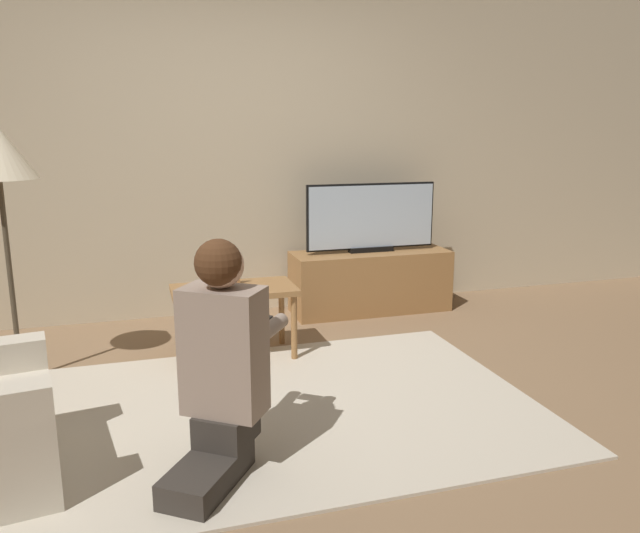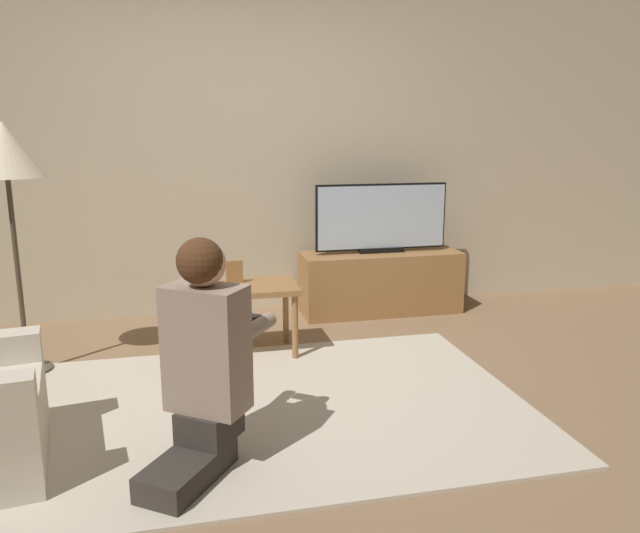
# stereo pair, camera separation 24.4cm
# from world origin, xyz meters

# --- Properties ---
(ground_plane) EXTENTS (10.00, 10.00, 0.00)m
(ground_plane) POSITION_xyz_m (0.00, 0.00, 0.00)
(ground_plane) COLOR #896B4C
(wall_back) EXTENTS (10.00, 0.06, 2.60)m
(wall_back) POSITION_xyz_m (0.00, 1.93, 1.30)
(wall_back) COLOR beige
(wall_back) RESTS_ON ground_plane
(rug) EXTENTS (2.64, 1.86, 0.02)m
(rug) POSITION_xyz_m (0.00, 0.00, 0.01)
(rug) COLOR beige
(rug) RESTS_ON ground_plane
(tv_stand) EXTENTS (1.27, 0.43, 0.49)m
(tv_stand) POSITION_xyz_m (1.10, 1.60, 0.25)
(tv_stand) COLOR olive
(tv_stand) RESTS_ON ground_plane
(tv) EXTENTS (1.07, 0.08, 0.55)m
(tv) POSITION_xyz_m (1.10, 1.60, 0.77)
(tv) COLOR black
(tv) RESTS_ON tv_stand
(coffee_table) EXTENTS (0.78, 0.42, 0.47)m
(coffee_table) POSITION_xyz_m (-0.12, 0.85, 0.41)
(coffee_table) COLOR olive
(coffee_table) RESTS_ON ground_plane
(floor_lamp) EXTENTS (0.42, 0.42, 1.50)m
(floor_lamp) POSITION_xyz_m (-1.41, 0.84, 1.28)
(floor_lamp) COLOR #4C4233
(floor_lamp) RESTS_ON ground_plane
(person_kneeling) EXTENTS (0.67, 0.80, 1.01)m
(person_kneeling) POSITION_xyz_m (-0.39, -0.50, 0.51)
(person_kneeling) COLOR #332D28
(person_kneeling) RESTS_ON rug
(picture_frame) EXTENTS (0.11, 0.01, 0.15)m
(picture_frame) POSITION_xyz_m (-0.13, 0.93, 0.55)
(picture_frame) COLOR olive
(picture_frame) RESTS_ON coffee_table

